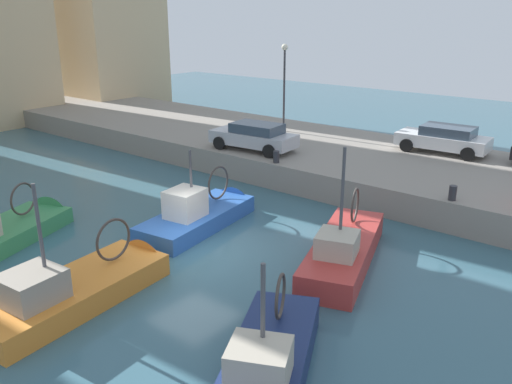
{
  "coord_description": "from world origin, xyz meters",
  "views": [
    {
      "loc": [
        -11.33,
        -11.92,
        7.75
      ],
      "look_at": [
        3.57,
        0.12,
        1.2
      ],
      "focal_mm": 37.36,
      "sensor_mm": 36.0,
      "label": 1
    }
  ],
  "objects": [
    {
      "name": "fishing_boat_red",
      "position": [
        2.83,
        -4.23,
        0.1
      ],
      "size": [
        6.75,
        3.59,
        4.82
      ],
      "color": "#BC3833",
      "rests_on": "ground"
    },
    {
      "name": "parked_car_white",
      "position": [
        13.9,
        -3.19,
        1.89
      ],
      "size": [
        2.17,
        4.35,
        1.32
      ],
      "color": "silver",
      "rests_on": "quay_wall"
    },
    {
      "name": "fishing_boat_navy",
      "position": [
        -3.41,
        -5.91,
        0.1
      ],
      "size": [
        6.07,
        4.02,
        3.96
      ],
      "color": "navy",
      "rests_on": "ground"
    },
    {
      "name": "fishing_boat_green",
      "position": [
        -3.66,
        5.74,
        0.12
      ],
      "size": [
        7.12,
        4.09,
        4.68
      ],
      "color": "#388951",
      "rests_on": "ground"
    },
    {
      "name": "mooring_bollard_south",
      "position": [
        7.35,
        -6.0,
        1.48
      ],
      "size": [
        0.28,
        0.28,
        0.55
      ],
      "primitive_type": "cylinder",
      "color": "#2D2D33",
      "rests_on": "quay_wall"
    },
    {
      "name": "parked_car_silver",
      "position": [
        8.53,
        4.25,
        1.9
      ],
      "size": [
        2.23,
        4.43,
        1.35
      ],
      "color": "#B7B7BC",
      "rests_on": "quay_wall"
    },
    {
      "name": "mooring_bollard_mid",
      "position": [
        7.35,
        2.0,
        1.48
      ],
      "size": [
        0.28,
        0.28,
        0.55
      ],
      "primitive_type": "cylinder",
      "color": "#2D2D33",
      "rests_on": "quay_wall"
    },
    {
      "name": "fishing_boat_blue",
      "position": [
        2.14,
        1.57,
        0.14
      ],
      "size": [
        6.12,
        2.61,
        3.91
      ],
      "color": "#2D60B7",
      "rests_on": "ground"
    },
    {
      "name": "fishing_boat_orange",
      "position": [
        -3.97,
        0.26,
        0.11
      ],
      "size": [
        6.47,
        2.56,
        4.65
      ],
      "color": "orange",
      "rests_on": "ground"
    },
    {
      "name": "quay_wall",
      "position": [
        11.5,
        0.0,
        0.6
      ],
      "size": [
        9.0,
        56.0,
        1.2
      ],
      "primitive_type": "cube",
      "color": "gray",
      "rests_on": "ground"
    },
    {
      "name": "quay_streetlamp",
      "position": [
        13.0,
        5.73,
        4.45
      ],
      "size": [
        0.36,
        0.36,
        4.83
      ],
      "color": "#38383D",
      "rests_on": "quay_wall"
    },
    {
      "name": "water_surface",
      "position": [
        0.0,
        0.0,
        0.0
      ],
      "size": [
        80.0,
        80.0,
        0.0
      ],
      "primitive_type": "plane",
      "color": "#386070",
      "rests_on": "ground"
    }
  ]
}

